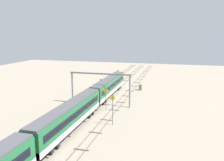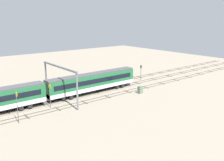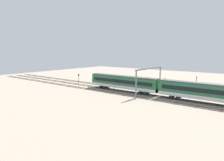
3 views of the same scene
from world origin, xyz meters
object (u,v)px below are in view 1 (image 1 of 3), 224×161
Objects in this scene: train at (71,115)px; speed_sign_mid_trackside at (106,96)px; speed_sign_near_foreground at (113,106)px; signal_light_trackside_approach at (118,74)px; overhead_gantry at (100,82)px; relay_cabinet at (140,87)px; signal_light_trackside_departure at (101,84)px.

speed_sign_mid_trackside reaches higher than train.
speed_sign_near_foreground is 1.15× the size of speed_sign_mid_trackside.
signal_light_trackside_approach is at bearing 2.57° from train.
train is 15.55m from overhead_gantry.
train is 11.96m from speed_sign_mid_trackside.
overhead_gantry is at bearing 28.56° from speed_sign_near_foreground.
signal_light_trackside_approach is 2.48× the size of relay_cabinet.
speed_sign_near_foreground is 29.23m from relay_cabinet.
train is 25.81m from signal_light_trackside_departure.
signal_light_trackside_departure is at bearing 6.29° from train.
signal_light_trackside_approach is at bearing 8.98° from speed_sign_mid_trackside.
speed_sign_mid_trackside is 1.18× the size of signal_light_trackside_departure.
overhead_gantry is at bearing -175.10° from signal_light_trackside_approach.
speed_sign_mid_trackside is (11.56, -2.99, 0.67)m from train.
relay_cabinet is at bearing -11.92° from speed_sign_mid_trackside.
train is at bearing -177.43° from signal_light_trackside_approach.
signal_light_trackside_departure is (21.82, 9.46, -0.91)m from speed_sign_near_foreground.
speed_sign_near_foreground is 23.80m from signal_light_trackside_departure.
signal_light_trackside_departure is 12.77m from relay_cabinet.
speed_sign_mid_trackside is at bearing 25.23° from speed_sign_near_foreground.
relay_cabinet is at bearing -12.83° from train.
train is 14.99× the size of speed_sign_mid_trackside.
train is 13.06× the size of speed_sign_near_foreground.
train is at bearing 167.17° from relay_cabinet.
relay_cabinet is (-9.68, -9.41, -2.01)m from signal_light_trackside_approach.
signal_light_trackside_approach is (31.03, 4.90, -0.42)m from speed_sign_mid_trackside.
overhead_gantry reaches higher than signal_light_trackside_departure.
train reaches higher than signal_light_trackside_departure.
train is 33.80m from relay_cabinet.
train is 17.02× the size of signal_light_trackside_approach.
speed_sign_near_foreground is at bearing -167.57° from signal_light_trackside_approach.
signal_light_trackside_approach is 1.04× the size of signal_light_trackside_departure.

